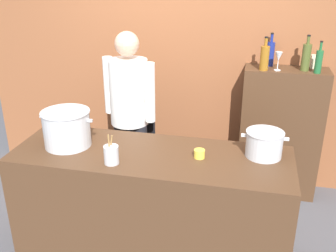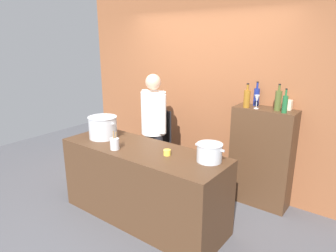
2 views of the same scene
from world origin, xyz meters
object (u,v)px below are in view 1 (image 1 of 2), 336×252
(wine_bottle_olive, at_px, (306,57))
(wine_bottle_cobalt, at_px, (270,53))
(wine_glass_short, at_px, (279,58))
(stockpot_large, at_px, (67,128))
(chef, at_px, (130,109))
(wine_bottle_green, at_px, (319,61))
(utensil_crock, at_px, (111,154))
(spice_tin_cream, at_px, (315,62))
(wine_bottle_amber, at_px, (265,57))
(butter_jar, at_px, (199,154))
(stockpot_small, at_px, (264,144))

(wine_bottle_olive, bearing_deg, wine_bottle_cobalt, 159.56)
(wine_bottle_cobalt, height_order, wine_glass_short, wine_bottle_cobalt)
(stockpot_large, bearing_deg, wine_bottle_cobalt, 40.94)
(chef, height_order, wine_bottle_green, chef)
(utensil_crock, distance_m, wine_bottle_green, 1.99)
(stockpot_large, xyz_separation_m, wine_bottle_olive, (1.78, 1.16, 0.37))
(stockpot_large, bearing_deg, spice_tin_cream, 34.19)
(utensil_crock, relative_size, wine_bottle_cobalt, 0.70)
(chef, relative_size, wine_glass_short, 9.91)
(wine_bottle_amber, height_order, spice_tin_cream, wine_bottle_amber)
(chef, height_order, stockpot_large, chef)
(chef, bearing_deg, wine_bottle_amber, -142.46)
(chef, relative_size, utensil_crock, 7.71)
(stockpot_large, xyz_separation_m, wine_bottle_amber, (1.42, 1.09, 0.36))
(wine_bottle_amber, relative_size, wine_glass_short, 1.79)
(utensil_crock, relative_size, wine_bottle_amber, 0.72)
(stockpot_large, bearing_deg, wine_bottle_amber, 37.70)
(wine_bottle_olive, distance_m, wine_glass_short, 0.24)
(butter_jar, distance_m, spice_tin_cream, 1.59)
(utensil_crock, distance_m, spice_tin_cream, 2.10)
(stockpot_large, distance_m, butter_jar, 1.01)
(butter_jar, height_order, wine_bottle_green, wine_bottle_green)
(chef, distance_m, wine_bottle_olive, 1.64)
(spice_tin_cream, bearing_deg, wine_bottle_olive, -130.57)
(stockpot_small, height_order, wine_bottle_olive, wine_bottle_olive)
(butter_jar, height_order, wine_bottle_amber, wine_bottle_amber)
(chef, distance_m, wine_bottle_cobalt, 1.41)
(chef, bearing_deg, butter_jar, 155.04)
(stockpot_small, xyz_separation_m, wine_glass_short, (0.09, 0.97, 0.41))
(wine_bottle_amber, bearing_deg, spice_tin_cream, 21.23)
(wine_bottle_green, height_order, spice_tin_cream, wine_bottle_green)
(wine_bottle_olive, bearing_deg, butter_jar, -123.82)
(chef, distance_m, utensil_crock, 0.89)
(wine_bottle_cobalt, bearing_deg, wine_bottle_amber, -106.35)
(stockpot_small, distance_m, spice_tin_cream, 1.26)
(wine_bottle_green, bearing_deg, chef, -165.44)
(wine_bottle_olive, xyz_separation_m, spice_tin_cream, (0.10, 0.11, -0.06))
(chef, relative_size, wine_bottle_green, 5.88)
(stockpot_small, xyz_separation_m, spice_tin_cream, (0.42, 1.13, 0.35))
(butter_jar, xyz_separation_m, wine_bottle_green, (0.87, 1.08, 0.46))
(stockpot_large, relative_size, spice_tin_cream, 3.49)
(wine_bottle_cobalt, bearing_deg, utensil_crock, -125.19)
(wine_glass_short, bearing_deg, utensil_crock, -130.21)
(stockpot_large, relative_size, wine_bottle_amber, 1.40)
(spice_tin_cream, bearing_deg, stockpot_large, -145.81)
(wine_bottle_olive, bearing_deg, stockpot_small, -107.74)
(wine_glass_short, distance_m, spice_tin_cream, 0.38)
(wine_bottle_amber, distance_m, wine_bottle_green, 0.46)
(chef, relative_size, stockpot_large, 3.95)
(wine_bottle_olive, bearing_deg, wine_bottle_amber, -169.75)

